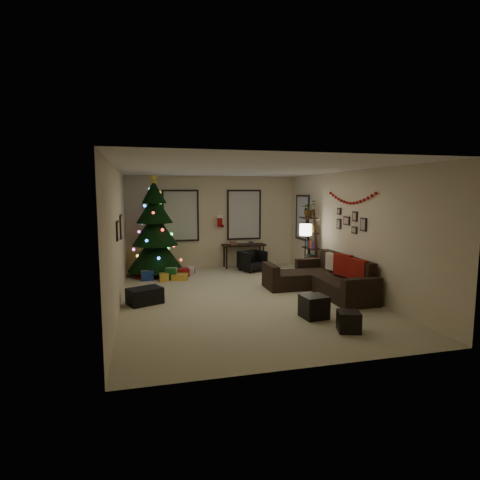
# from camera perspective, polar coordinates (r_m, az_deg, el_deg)

# --- Properties ---
(floor) EXTENTS (7.00, 7.00, 0.00)m
(floor) POSITION_cam_1_polar(r_m,az_deg,el_deg) (8.41, 0.35, -8.31)
(floor) COLOR #B9B28C
(floor) RESTS_ON ground
(ceiling) EXTENTS (7.00, 7.00, 0.00)m
(ceiling) POSITION_cam_1_polar(r_m,az_deg,el_deg) (8.13, 0.36, 10.38)
(ceiling) COLOR white
(ceiling) RESTS_ON floor
(wall_back) EXTENTS (5.00, 0.00, 5.00)m
(wall_back) POSITION_cam_1_polar(r_m,az_deg,el_deg) (11.57, -4.02, 2.67)
(wall_back) COLOR beige
(wall_back) RESTS_ON floor
(wall_front) EXTENTS (5.00, 0.00, 5.00)m
(wall_front) POSITION_cam_1_polar(r_m,az_deg,el_deg) (4.88, 10.75, -3.40)
(wall_front) COLOR beige
(wall_front) RESTS_ON floor
(wall_left) EXTENTS (0.00, 7.00, 7.00)m
(wall_left) POSITION_cam_1_polar(r_m,az_deg,el_deg) (7.91, -17.45, 0.36)
(wall_left) COLOR beige
(wall_left) RESTS_ON floor
(wall_right) EXTENTS (0.00, 7.00, 7.00)m
(wall_right) POSITION_cam_1_polar(r_m,az_deg,el_deg) (9.11, 15.76, 1.25)
(wall_right) COLOR beige
(wall_right) RESTS_ON floor
(window_back_left) EXTENTS (1.05, 0.06, 1.50)m
(window_back_left) POSITION_cam_1_polar(r_m,az_deg,el_deg) (11.39, -8.71, 3.55)
(window_back_left) COLOR #728CB2
(window_back_left) RESTS_ON wall_back
(window_back_right) EXTENTS (1.05, 0.06, 1.50)m
(window_back_right) POSITION_cam_1_polar(r_m,az_deg,el_deg) (11.73, 0.58, 3.73)
(window_back_right) COLOR #728CB2
(window_back_right) RESTS_ON wall_back
(window_right_wall) EXTENTS (0.06, 0.90, 1.30)m
(window_right_wall) POSITION_cam_1_polar(r_m,az_deg,el_deg) (11.36, 9.23, 3.28)
(window_right_wall) COLOR #728CB2
(window_right_wall) RESTS_ON wall_right
(christmas_tree) EXTENTS (1.48, 1.48, 2.76)m
(christmas_tree) POSITION_cam_1_polar(r_m,az_deg,el_deg) (10.63, -12.38, 1.01)
(christmas_tree) COLOR black
(christmas_tree) RESTS_ON floor
(presents) EXTENTS (1.50, 1.01, 0.30)m
(presents) POSITION_cam_1_polar(r_m,az_deg,el_deg) (10.32, -10.47, -4.89)
(presents) COLOR gold
(presents) RESTS_ON floor
(sofa) EXTENTS (1.72, 2.51, 0.83)m
(sofa) POSITION_cam_1_polar(r_m,az_deg,el_deg) (8.95, 12.10, -5.75)
(sofa) COLOR black
(sofa) RESTS_ON floor
(pillow_red_a) EXTENTS (0.23, 0.47, 0.45)m
(pillow_red_a) POSITION_cam_1_polar(r_m,az_deg,el_deg) (8.30, 16.94, -4.28)
(pillow_red_a) COLOR maroon
(pillow_red_a) RESTS_ON sofa
(pillow_red_b) EXTENTS (0.27, 0.49, 0.48)m
(pillow_red_b) POSITION_cam_1_polar(r_m,az_deg,el_deg) (8.82, 14.91, -3.57)
(pillow_red_b) COLOR maroon
(pillow_red_b) RESTS_ON sofa
(pillow_cream) EXTENTS (0.21, 0.41, 0.39)m
(pillow_cream) POSITION_cam_1_polar(r_m,az_deg,el_deg) (9.22, 13.50, -3.13)
(pillow_cream) COLOR beige
(pillow_cream) RESTS_ON sofa
(ottoman_near) EXTENTS (0.46, 0.46, 0.40)m
(ottoman_near) POSITION_cam_1_polar(r_m,az_deg,el_deg) (7.13, 10.80, -9.58)
(ottoman_near) COLOR black
(ottoman_near) RESTS_ON floor
(ottoman_far) EXTENTS (0.44, 0.44, 0.33)m
(ottoman_far) POSITION_cam_1_polar(r_m,az_deg,el_deg) (6.59, 15.69, -11.46)
(ottoman_far) COLOR black
(ottoman_far) RESTS_ON floor
(desk) EXTENTS (1.28, 0.46, 0.69)m
(desk) POSITION_cam_1_polar(r_m,az_deg,el_deg) (11.56, 0.55, -1.02)
(desk) COLOR black
(desk) RESTS_ON floor
(desk_chair) EXTENTS (0.74, 0.72, 0.60)m
(desk_chair) POSITION_cam_1_polar(r_m,az_deg,el_deg) (11.01, 1.81, -3.05)
(desk_chair) COLOR black
(desk_chair) RESTS_ON floor
(bookshelf) EXTENTS (0.30, 0.53, 1.81)m
(bookshelf) POSITION_cam_1_polar(r_m,az_deg,el_deg) (10.47, 10.42, -0.50)
(bookshelf) COLOR black
(bookshelf) RESTS_ON floor
(potted_plant) EXTENTS (0.68, 0.66, 0.58)m
(potted_plant) POSITION_cam_1_polar(r_m,az_deg,el_deg) (10.57, 10.07, 4.91)
(potted_plant) COLOR #4C4C4C
(potted_plant) RESTS_ON bookshelf
(floor_lamp) EXTENTS (0.30, 0.30, 1.43)m
(floor_lamp) POSITION_cam_1_polar(r_m,az_deg,el_deg) (9.92, 9.60, 0.96)
(floor_lamp) COLOR black
(floor_lamp) RESTS_ON floor
(art_map) EXTENTS (0.04, 0.60, 0.50)m
(art_map) POSITION_cam_1_polar(r_m,az_deg,el_deg) (8.72, -17.06, 1.91)
(art_map) COLOR black
(art_map) RESTS_ON wall_left
(art_abstract) EXTENTS (0.04, 0.45, 0.35)m
(art_abstract) POSITION_cam_1_polar(r_m,az_deg,el_deg) (7.45, -17.53, 1.33)
(art_abstract) COLOR black
(art_abstract) RESTS_ON wall_left
(gallery) EXTENTS (0.03, 1.25, 0.54)m
(gallery) POSITION_cam_1_polar(r_m,az_deg,el_deg) (9.02, 15.93, 2.61)
(gallery) COLOR black
(gallery) RESTS_ON wall_right
(garland) EXTENTS (0.08, 1.90, 0.30)m
(garland) POSITION_cam_1_polar(r_m,az_deg,el_deg) (8.96, 15.94, 5.98)
(garland) COLOR #A5140C
(garland) RESTS_ON wall_right
(stocking_left) EXTENTS (0.20, 0.05, 0.36)m
(stocking_left) POSITION_cam_1_polar(r_m,az_deg,el_deg) (11.60, -4.76, 2.86)
(stocking_left) COLOR #990F0C
(stocking_left) RESTS_ON wall_back
(stocking_right) EXTENTS (0.20, 0.05, 0.36)m
(stocking_right) POSITION_cam_1_polar(r_m,az_deg,el_deg) (11.45, -2.95, 2.80)
(stocking_right) COLOR #990F0C
(stocking_right) RESTS_ON wall_back
(storage_bin) EXTENTS (0.77, 0.66, 0.32)m
(storage_bin) POSITION_cam_1_polar(r_m,az_deg,el_deg) (8.07, -13.81, -7.98)
(storage_bin) COLOR black
(storage_bin) RESTS_ON floor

